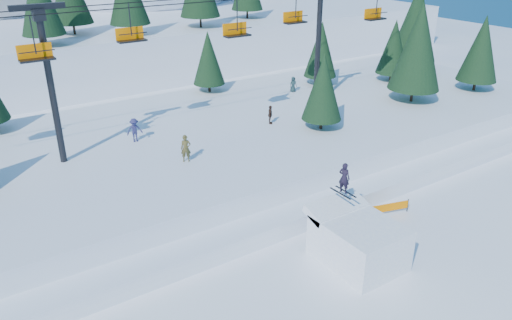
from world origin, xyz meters
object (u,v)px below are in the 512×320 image
jump_kicker (357,240)px  banner_near (389,207)px  chairlift (199,43)px  banner_far (373,186)px

jump_kicker → banner_near: 5.84m
jump_kicker → chairlift: 18.60m
banner_near → jump_kicker: bearing=-155.0°
jump_kicker → banner_near: (5.24, 2.44, -0.81)m
banner_near → banner_far: same height
chairlift → banner_far: bearing=-58.8°
chairlift → jump_kicker: bearing=-88.3°
chairlift → banner_near: size_ratio=16.67×
banner_far → jump_kicker: bearing=-142.0°
jump_kicker → banner_near: size_ratio=1.95×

